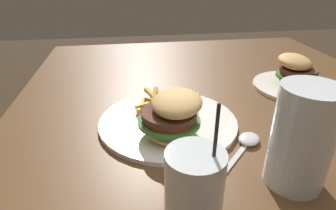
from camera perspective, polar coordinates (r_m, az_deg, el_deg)
name	(u,v)px	position (r m, az deg, el deg)	size (l,w,h in m)	color
dining_table	(233,166)	(0.73, 13.06, -11.89)	(1.49, 1.09, 0.72)	brown
meal_plate_near	(170,117)	(0.60, 0.37, -2.46)	(0.31, 0.31, 0.10)	white
beer_glass	(301,141)	(0.48, 25.44, -6.58)	(0.09, 0.09, 0.17)	silver
juice_glass	(194,185)	(0.41, 5.37, -15.86)	(0.08, 0.08, 0.17)	silver
spoon	(247,141)	(0.59, 15.84, -7.06)	(0.13, 0.13, 0.01)	silver
meal_plate_far	(296,77)	(0.89, 24.55, 5.22)	(0.24, 0.24, 0.10)	white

